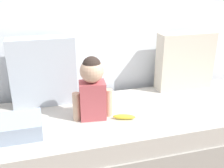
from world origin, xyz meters
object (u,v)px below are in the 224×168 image
(couch, at_px, (130,134))
(banana, at_px, (124,117))
(throw_pillow_left, at_px, (43,72))
(folded_blanket, at_px, (12,127))
(throw_pillow_right, at_px, (185,61))
(toddler, at_px, (92,86))

(couch, xyz_separation_m, banana, (-0.09, -0.11, 0.24))
(throw_pillow_left, height_order, banana, throw_pillow_left)
(couch, xyz_separation_m, folded_blanket, (-0.89, -0.11, 0.28))
(throw_pillow_right, distance_m, toddler, 1.02)
(couch, relative_size, throw_pillow_left, 4.17)
(throw_pillow_right, relative_size, toddler, 1.10)
(banana, xyz_separation_m, folded_blanket, (-0.80, 0.01, 0.04))
(throw_pillow_left, relative_size, banana, 3.31)
(toddler, bearing_deg, banana, -22.17)
(toddler, bearing_deg, couch, 4.26)
(toddler, relative_size, banana, 2.85)
(folded_blanket, bearing_deg, toddler, 8.29)
(throw_pillow_left, bearing_deg, throw_pillow_right, 0.00)
(couch, height_order, banana, banana)
(throw_pillow_right, height_order, banana, throw_pillow_right)
(throw_pillow_left, height_order, toddler, throw_pillow_left)
(banana, bearing_deg, folded_blanket, 179.62)
(throw_pillow_left, xyz_separation_m, toddler, (0.33, -0.35, -0.02))
(couch, height_order, folded_blanket, folded_blanket)
(throw_pillow_right, relative_size, folded_blanket, 1.33)
(throw_pillow_right, bearing_deg, couch, -152.82)
(throw_pillow_left, bearing_deg, toddler, -46.90)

